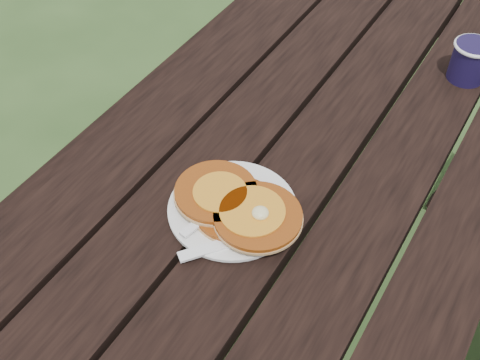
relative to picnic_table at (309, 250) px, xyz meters
The scene contains 7 objects.
ground 0.37m from the picnic_table, ahead, with size 60.00×60.00×0.00m, color #2B451D.
picnic_table is the anchor object (origin of this frame).
plate 0.47m from the picnic_table, 101.06° to the right, with size 0.22×0.22×0.01m, color white.
pancake_stack 0.49m from the picnic_table, 98.26° to the right, with size 0.23×0.16×0.04m.
knife 0.51m from the picnic_table, 92.35° to the right, with size 0.02×0.18×0.01m, color white.
fork 0.51m from the picnic_table, 103.65° to the right, with size 0.03×0.16×0.01m, color white, non-canonical shape.
coffee_cup 0.56m from the picnic_table, 60.37° to the left, with size 0.08×0.08×0.09m.
Camera 1 is at (0.30, -0.83, 1.55)m, focal length 45.00 mm.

